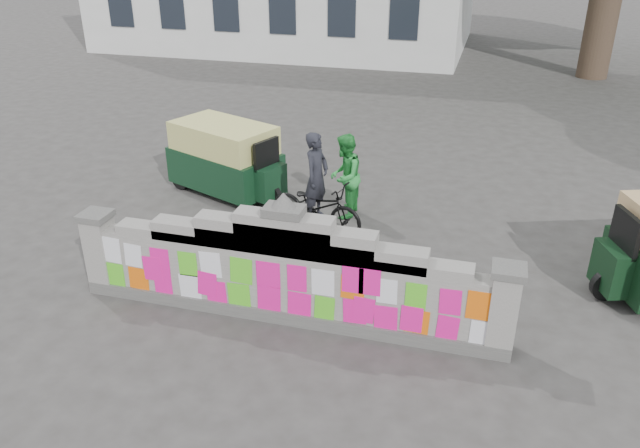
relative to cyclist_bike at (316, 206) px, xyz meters
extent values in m
plane|color=#383533|center=(0.37, -2.90, -0.49)|extent=(100.00, 100.00, 0.00)
cube|color=#4C4C49|center=(0.37, -2.90, -0.39)|extent=(6.40, 0.42, 0.20)
cube|color=gray|center=(0.37, -2.90, 0.11)|extent=(6.40, 0.32, 1.00)
cube|color=gray|center=(0.37, -2.90, 0.68)|extent=(5.20, 0.32, 0.14)
cube|color=gray|center=(0.37, -2.90, 0.75)|extent=(4.00, 0.32, 0.28)
cube|color=gray|center=(0.37, -2.90, 0.83)|extent=(2.60, 0.32, 0.44)
cube|color=gray|center=(0.37, -2.90, 0.90)|extent=(1.40, 0.32, 0.58)
cube|color=#4C4C49|center=(0.37, -2.90, 1.25)|extent=(0.55, 0.36, 0.12)
cone|color=#4C4C49|center=(0.37, -2.90, 1.41)|extent=(0.36, 0.36, 0.22)
cube|color=gray|center=(-2.65, -2.90, 0.13)|extent=(0.36, 0.40, 1.24)
cube|color=#4C4C49|center=(-2.65, -2.90, 0.79)|extent=(0.44, 0.44, 0.10)
cube|color=gray|center=(3.39, -2.90, 0.13)|extent=(0.36, 0.40, 1.24)
cube|color=#4C4C49|center=(3.39, -2.90, 0.79)|extent=(0.44, 0.44, 0.10)
imported|color=black|center=(0.00, 0.00, 0.00)|extent=(1.98, 1.08, 0.99)
imported|color=black|center=(0.00, 0.00, 0.34)|extent=(0.53, 0.69, 1.67)
imported|color=green|center=(0.34, 0.78, 0.34)|extent=(0.64, 0.82, 1.67)
cube|color=#10321C|center=(-2.39, 1.29, 0.04)|extent=(2.63, 2.05, 0.77)
cube|color=#D5D071|center=(-2.39, 1.29, 0.72)|extent=(2.43, 1.93, 0.58)
cube|color=#10321C|center=(-1.27, 0.83, 0.04)|extent=(0.71, 0.81, 0.68)
cube|color=black|center=(-1.27, 0.83, 0.62)|extent=(0.33, 0.66, 0.58)
cylinder|color=black|center=(-1.18, 0.80, -0.25)|extent=(0.49, 0.29, 0.48)
cylinder|color=black|center=(-3.40, 1.13, -0.25)|extent=(0.49, 0.29, 0.48)
cylinder|color=black|center=(-3.00, 2.12, -0.25)|extent=(0.49, 0.29, 0.48)
cube|color=black|center=(5.05, -1.06, 0.06)|extent=(0.71, 0.83, 0.71)
cube|color=black|center=(5.05, -1.06, 0.67)|extent=(0.31, 0.69, 0.60)
cylinder|color=black|center=(4.96, -1.10, -0.24)|extent=(0.52, 0.28, 0.50)
camera|label=1|loc=(2.93, -10.17, 4.81)|focal=35.00mm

